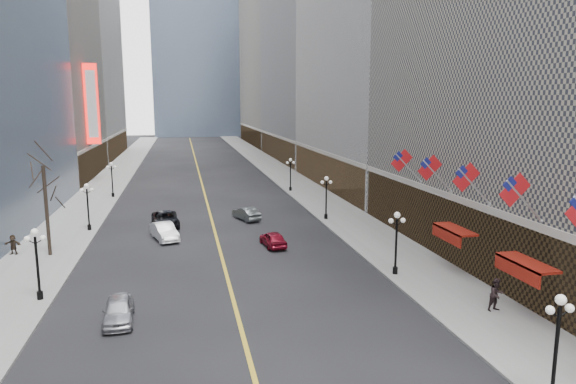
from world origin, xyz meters
name	(u,v)px	position (x,y,z in m)	size (l,w,h in m)	color
sidewalk_east	(299,186)	(14.00, 70.00, 0.07)	(6.00, 230.00, 0.15)	gray
sidewalk_west	(100,193)	(-14.00, 70.00, 0.07)	(6.00, 230.00, 0.15)	gray
lane_line	(201,179)	(0.00, 80.00, 0.01)	(0.25, 200.00, 0.02)	gold
bldg_east_c	(334,46)	(29.88, 106.00, 24.18)	(26.60, 40.60, 48.80)	gray
bldg_east_d	(292,37)	(29.90, 149.00, 31.17)	(26.60, 46.60, 62.80)	gray
streetlamp_east_0	(557,336)	(11.80, 14.00, 2.90)	(1.26, 0.44, 4.52)	black
streetlamp_east_1	(396,236)	(11.80, 30.00, 2.90)	(1.26, 0.44, 4.52)	black
streetlamp_east_2	(326,193)	(11.80, 48.00, 2.90)	(1.26, 0.44, 4.52)	black
streetlamp_east_3	(290,171)	(11.80, 66.00, 2.90)	(1.26, 0.44, 4.52)	black
streetlamp_west_1	(37,257)	(-11.80, 30.00, 2.90)	(1.26, 0.44, 4.52)	black
streetlamp_west_2	(88,202)	(-11.80, 48.00, 2.90)	(1.26, 0.44, 4.52)	black
streetlamp_west_3	(112,176)	(-11.80, 66.00, 2.90)	(1.26, 0.44, 4.52)	black
flag_2	(517,193)	(15.31, 22.00, 7.29)	(2.87, 0.12, 2.87)	#B2B2B7
flag_3	(468,180)	(15.31, 27.00, 7.29)	(2.87, 0.12, 2.87)	#B2B2B7
flag_4	(432,170)	(15.31, 32.00, 7.29)	(2.87, 0.12, 2.87)	#B2B2B7
flag_5	(404,162)	(15.31, 37.00, 7.29)	(2.87, 0.12, 2.87)	#B2B2B7
awning_b	(524,265)	(16.11, 22.00, 3.08)	(1.40, 4.00, 0.93)	maroon
awning_c	(452,231)	(16.11, 30.00, 3.08)	(1.40, 4.00, 0.93)	maroon
theatre_marquee	(92,104)	(-15.88, 80.00, 12.00)	(2.00, 0.55, 12.00)	red
tree_west_far	(44,180)	(-13.50, 40.00, 6.24)	(3.60, 3.60, 7.92)	#2D231C
car_nb_near	(119,310)	(-6.65, 25.88, 0.69)	(1.64, 4.08, 1.39)	#A9AAB1
car_nb_mid	(164,231)	(-4.63, 43.44, 0.76)	(1.60, 4.59, 1.51)	white
car_nb_far	(165,219)	(-4.68, 48.36, 0.76)	(2.52, 5.46, 1.52)	black
car_sb_mid	(273,239)	(4.58, 39.26, 0.67)	(1.58, 3.94, 1.34)	maroon
car_sb_far	(246,214)	(3.61, 49.82, 0.68)	(1.45, 4.15, 1.37)	#454B4C
ped_east_walk	(497,295)	(14.91, 22.60, 1.14)	(0.96, 0.53, 1.98)	black
ped_west_far	(13,245)	(-16.40, 40.72, 0.96)	(1.51, 0.43, 1.62)	#2E2319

